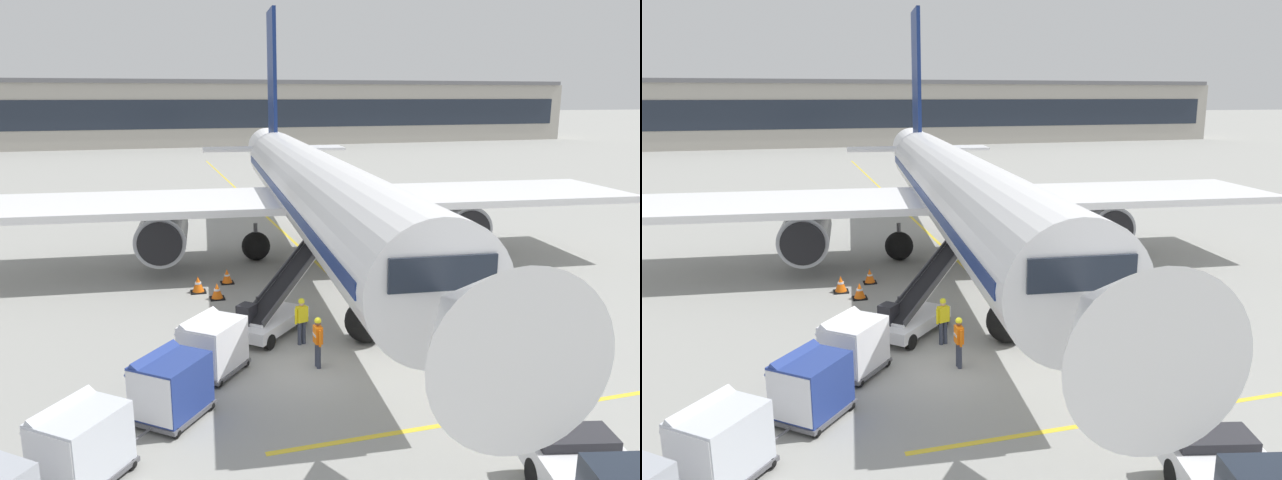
% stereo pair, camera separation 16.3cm
% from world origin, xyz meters
% --- Properties ---
extents(ground_plane, '(600.00, 600.00, 0.00)m').
position_xyz_m(ground_plane, '(0.00, 0.00, 0.00)').
color(ground_plane, gray).
extents(parked_airplane, '(35.07, 45.09, 15.23)m').
position_xyz_m(parked_airplane, '(3.77, 12.91, 3.92)').
color(parked_airplane, white).
rests_on(parked_airplane, ground).
extents(belt_loader, '(4.59, 4.77, 2.85)m').
position_xyz_m(belt_loader, '(-0.43, 3.61, 0.84)').
color(belt_loader, silver).
rests_on(belt_loader, ground).
extents(baggage_cart_lead, '(2.51, 2.60, 1.91)m').
position_xyz_m(baggage_cart_lead, '(-3.03, 0.67, 1.00)').
color(baggage_cart_lead, '#515156').
rests_on(baggage_cart_lead, ground).
extents(baggage_cart_second, '(2.51, 2.60, 1.91)m').
position_xyz_m(baggage_cart_second, '(-4.47, -1.87, 1.00)').
color(baggage_cart_second, '#515156').
rests_on(baggage_cart_second, ground).
extents(baggage_cart_third, '(2.51, 2.60, 1.91)m').
position_xyz_m(baggage_cart_third, '(-6.63, -4.22, 1.00)').
color(baggage_cart_third, '#515156').
rests_on(baggage_cart_third, ground).
extents(ground_crew_by_loader, '(0.55, 0.35, 1.74)m').
position_xyz_m(ground_crew_by_loader, '(0.34, 2.17, 1.00)').
color(ground_crew_by_loader, '#333847').
rests_on(ground_crew_by_loader, ground).
extents(ground_crew_by_carts, '(0.26, 0.57, 1.74)m').
position_xyz_m(ground_crew_by_carts, '(0.37, 0.14, 1.00)').
color(ground_crew_by_carts, '#333847').
rests_on(ground_crew_by_carts, ground).
extents(safety_cone_engine_keepout, '(0.62, 0.62, 0.70)m').
position_xyz_m(safety_cone_engine_keepout, '(-1.21, 10.31, 0.34)').
color(safety_cone_engine_keepout, black).
rests_on(safety_cone_engine_keepout, ground).
extents(safety_cone_wingtip, '(0.68, 0.68, 0.76)m').
position_xyz_m(safety_cone_wingtip, '(-2.68, 9.29, 0.37)').
color(safety_cone_wingtip, black).
rests_on(safety_cone_wingtip, ground).
extents(safety_cone_nose_mark, '(0.64, 0.64, 0.72)m').
position_xyz_m(safety_cone_nose_mark, '(-1.96, 8.12, 0.35)').
color(safety_cone_nose_mark, black).
rests_on(safety_cone_nose_mark, ground).
extents(apron_guidance_line_lead_in, '(0.20, 110.00, 0.01)m').
position_xyz_m(apron_guidance_line_lead_in, '(3.92, 12.12, 0.00)').
color(apron_guidance_line_lead_in, yellow).
rests_on(apron_guidance_line_lead_in, ground).
extents(apron_guidance_line_stop_bar, '(12.00, 0.20, 0.01)m').
position_xyz_m(apron_guidance_line_stop_bar, '(3.69, -4.36, 0.00)').
color(apron_guidance_line_stop_bar, yellow).
rests_on(apron_guidance_line_stop_bar, ground).
extents(terminal_building, '(147.10, 18.28, 11.40)m').
position_xyz_m(terminal_building, '(4.02, 98.65, 5.65)').
color(terminal_building, '#A8A399').
rests_on(terminal_building, ground).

